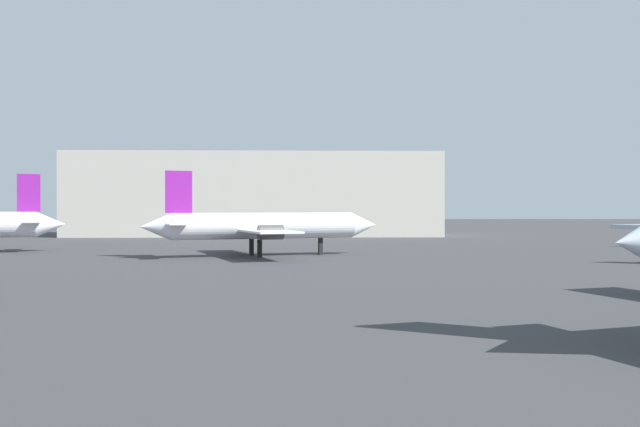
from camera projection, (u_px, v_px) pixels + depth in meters
airplane_far_left at (262, 226)px, 74.23m from camera, size 25.07×19.87×8.78m
terminal_building at (256, 195)px, 130.09m from camera, size 65.43×20.00×14.74m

